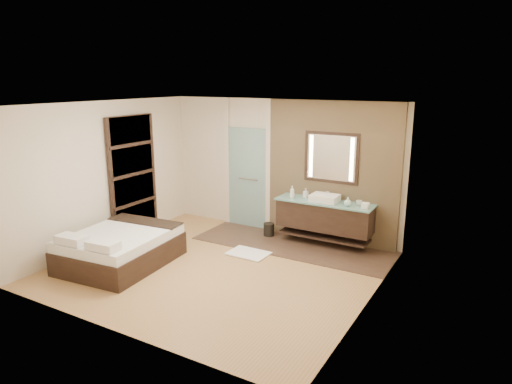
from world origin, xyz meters
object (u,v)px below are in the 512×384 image
Objects in this scene: waste_bin at (269,230)px; vanity at (324,216)px; mirror_unit at (331,158)px; bed at (120,248)px.

vanity is at bearing 3.40° from waste_bin.
vanity is at bearing -90.00° from mirror_unit.
waste_bin is at bearing -165.01° from mirror_unit.
mirror_unit is 1.92m from waste_bin.
bed is (-2.66, -2.82, -1.36)m from mirror_unit.
bed is 2.94m from waste_bin.
vanity is 6.91× the size of waste_bin.
bed is at bearing -133.34° from mirror_unit.
vanity is 3.72m from bed.
vanity is 1.75× the size of mirror_unit.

